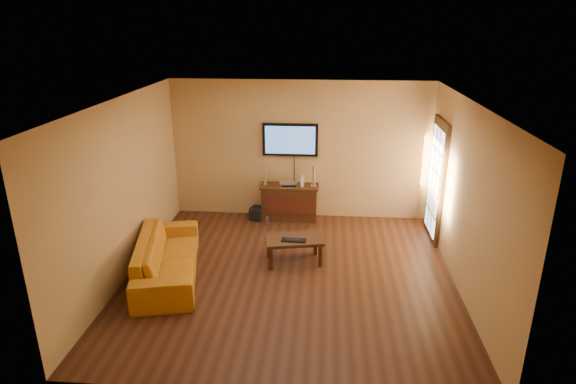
# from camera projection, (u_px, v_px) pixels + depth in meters

# --- Properties ---
(ground_plane) EXTENTS (5.00, 5.00, 0.00)m
(ground_plane) POSITION_uv_depth(u_px,v_px,m) (290.00, 276.00, 7.45)
(ground_plane) COLOR #361C0F
(ground_plane) RESTS_ON ground
(room_walls) EXTENTS (5.00, 5.00, 5.00)m
(room_walls) POSITION_uv_depth(u_px,v_px,m) (293.00, 160.00, 7.46)
(room_walls) COLOR tan
(room_walls) RESTS_ON ground
(french_door) EXTENTS (0.07, 1.02, 2.22)m
(french_door) POSITION_uv_depth(u_px,v_px,m) (436.00, 181.00, 8.49)
(french_door) COLOR black
(french_door) RESTS_ON ground
(media_console) EXTENTS (1.13, 0.43, 0.70)m
(media_console) POSITION_uv_depth(u_px,v_px,m) (289.00, 202.00, 9.48)
(media_console) COLOR black
(media_console) RESTS_ON ground
(television) EXTENTS (1.07, 0.08, 0.63)m
(television) POSITION_uv_depth(u_px,v_px,m) (290.00, 140.00, 9.23)
(television) COLOR black
(television) RESTS_ON ground
(coffee_table) EXTENTS (1.00, 0.72, 0.43)m
(coffee_table) POSITION_uv_depth(u_px,v_px,m) (294.00, 242.00, 7.78)
(coffee_table) COLOR black
(coffee_table) RESTS_ON ground
(sofa) EXTENTS (1.11, 2.28, 0.86)m
(sofa) POSITION_uv_depth(u_px,v_px,m) (167.00, 251.00, 7.33)
(sofa) COLOR orange
(sofa) RESTS_ON ground
(speaker_left) EXTENTS (0.09, 0.09, 0.34)m
(speaker_left) POSITION_uv_depth(u_px,v_px,m) (265.00, 177.00, 9.38)
(speaker_left) COLOR silver
(speaker_left) RESTS_ON media_console
(speaker_right) EXTENTS (0.11, 0.11, 0.39)m
(speaker_right) POSITION_uv_depth(u_px,v_px,m) (314.00, 177.00, 9.27)
(speaker_right) COLOR silver
(speaker_right) RESTS_ON media_console
(av_receiver) EXTENTS (0.35, 0.27, 0.07)m
(av_receiver) POSITION_uv_depth(u_px,v_px,m) (288.00, 184.00, 9.31)
(av_receiver) COLOR silver
(av_receiver) RESTS_ON media_console
(game_console) EXTENTS (0.06, 0.15, 0.21)m
(game_console) POSITION_uv_depth(u_px,v_px,m) (302.00, 181.00, 9.29)
(game_console) COLOR white
(game_console) RESTS_ON media_console
(subwoofer) EXTENTS (0.31, 0.31, 0.25)m
(subwoofer) POSITION_uv_depth(u_px,v_px,m) (257.00, 213.00, 9.52)
(subwoofer) COLOR black
(subwoofer) RESTS_ON ground
(bottle) EXTENTS (0.07, 0.07, 0.19)m
(bottle) POSITION_uv_depth(u_px,v_px,m) (267.00, 221.00, 9.26)
(bottle) COLOR white
(bottle) RESTS_ON ground
(keyboard) EXTENTS (0.40, 0.17, 0.02)m
(keyboard) POSITION_uv_depth(u_px,v_px,m) (294.00, 240.00, 7.66)
(keyboard) COLOR black
(keyboard) RESTS_ON coffee_table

